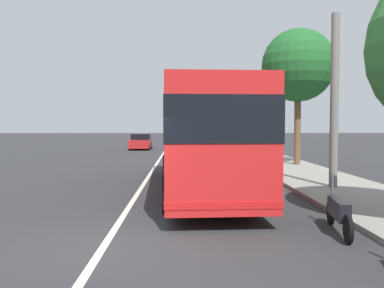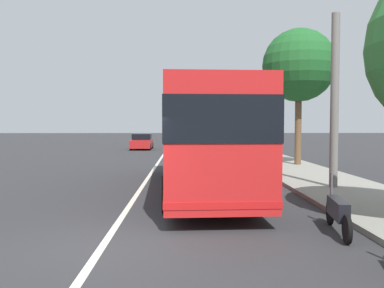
# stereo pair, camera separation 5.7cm
# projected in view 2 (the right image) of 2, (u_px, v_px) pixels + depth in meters

# --- Properties ---
(ground_plane) EXTENTS (220.00, 220.00, 0.00)m
(ground_plane) POSITION_uv_depth(u_px,v_px,m) (103.00, 246.00, 7.80)
(ground_plane) COLOR #2D2D30
(sidewalk_curb) EXTENTS (110.00, 3.60, 0.14)m
(sidewalk_curb) POSITION_uv_depth(u_px,v_px,m) (310.00, 176.00, 17.94)
(sidewalk_curb) COLOR gray
(sidewalk_curb) RESTS_ON ground
(lane_divider_line) EXTENTS (110.00, 0.16, 0.01)m
(lane_divider_line) POSITION_uv_depth(u_px,v_px,m) (148.00, 178.00, 17.79)
(lane_divider_line) COLOR silver
(lane_divider_line) RESTS_ON ground
(coach_bus) EXTENTS (11.92, 3.14, 3.51)m
(coach_bus) POSITION_uv_depth(u_px,v_px,m) (200.00, 134.00, 14.47)
(coach_bus) COLOR red
(coach_bus) RESTS_ON ground
(motorcycle_far_end) EXTENTS (2.15, 0.42, 1.23)m
(motorcycle_far_end) POSITION_uv_depth(u_px,v_px,m) (338.00, 212.00, 8.71)
(motorcycle_far_end) COLOR black
(motorcycle_far_end) RESTS_ON ground
(car_oncoming) EXTENTS (4.62, 1.99, 1.49)m
(car_oncoming) POSITION_uv_depth(u_px,v_px,m) (142.00, 142.00, 38.88)
(car_oncoming) COLOR red
(car_oncoming) RESTS_ON ground
(car_side_street) EXTENTS (4.36, 1.85, 1.37)m
(car_side_street) POSITION_uv_depth(u_px,v_px,m) (193.00, 146.00, 31.66)
(car_side_street) COLOR navy
(car_side_street) RESTS_ON ground
(car_ahead_same_lane) EXTENTS (4.59, 1.79, 1.52)m
(car_ahead_same_lane) POSITION_uv_depth(u_px,v_px,m) (188.00, 141.00, 39.88)
(car_ahead_same_lane) COLOR silver
(car_ahead_same_lane) RESTS_ON ground
(roadside_tree_mid_block) EXTENTS (4.01, 4.01, 7.65)m
(roadside_tree_mid_block) POSITION_uv_depth(u_px,v_px,m) (299.00, 66.00, 22.24)
(roadside_tree_mid_block) COLOR brown
(roadside_tree_mid_block) RESTS_ON ground
(utility_pole) EXTENTS (0.29, 0.29, 6.26)m
(utility_pole) POSITION_uv_depth(u_px,v_px,m) (335.00, 103.00, 14.22)
(utility_pole) COLOR slate
(utility_pole) RESTS_ON ground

